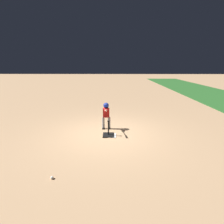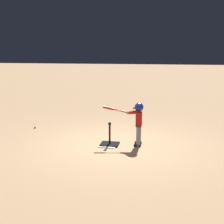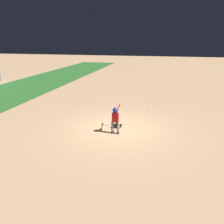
{
  "view_description": "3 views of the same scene",
  "coord_description": "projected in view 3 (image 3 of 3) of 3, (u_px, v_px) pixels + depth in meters",
  "views": [
    {
      "loc": [
        6.54,
        0.29,
        2.69
      ],
      "look_at": [
        0.14,
        0.2,
        0.94
      ],
      "focal_mm": 28.0,
      "sensor_mm": 36.0,
      "label": 1
    },
    {
      "loc": [
        -1.33,
        7.91,
        2.52
      ],
      "look_at": [
        0.14,
        0.01,
        0.89
      ],
      "focal_mm": 50.0,
      "sensor_mm": 36.0,
      "label": 2
    },
    {
      "loc": [
        -8.87,
        -1.94,
        3.8
      ],
      "look_at": [
        0.1,
        0.25,
        0.72
      ],
      "focal_mm": 35.0,
      "sensor_mm": 36.0,
      "label": 3
    }
  ],
  "objects": [
    {
      "name": "ground_plane",
      "position": [
        117.0,
        128.0,
        9.81
      ],
      "size": [
        90.0,
        90.0,
        0.0
      ],
      "primitive_type": "plane",
      "color": "tan"
    },
    {
      "name": "home_plate",
      "position": [
        115.0,
        126.0,
        10.04
      ],
      "size": [
        0.46,
        0.46,
        0.02
      ],
      "primitive_type": "cube",
      "rotation": [
        0.0,
        0.0,
        -0.05
      ],
      "color": "white",
      "rests_on": "ground_plane"
    },
    {
      "name": "batting_tee",
      "position": [
        116.0,
        125.0,
        9.98
      ],
      "size": [
        0.48,
        0.43,
        0.61
      ],
      "color": "black",
      "rests_on": "ground_plane"
    },
    {
      "name": "batter_child",
      "position": [
        116.0,
        117.0,
        9.08
      ],
      "size": [
        1.08,
        0.36,
        1.15
      ],
      "color": "gray",
      "rests_on": "ground_plane"
    },
    {
      "name": "baseball",
      "position": [
        149.0,
        110.0,
        12.19
      ],
      "size": [
        0.07,
        0.07,
        0.07
      ],
      "primitive_type": "sphere",
      "color": "white",
      "rests_on": "ground_plane"
    }
  ]
}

